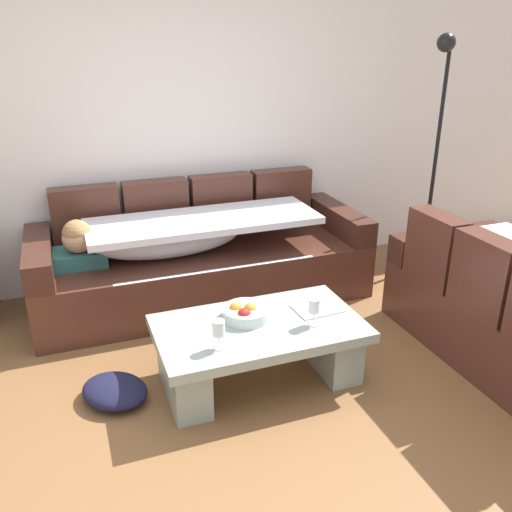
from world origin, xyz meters
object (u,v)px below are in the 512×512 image
at_px(wine_glass_near_left, 219,329).
at_px(open_magazine, 317,308).
at_px(couch_along_wall, 197,259).
at_px(wine_glass_near_right, 314,307).
at_px(crumpled_garment, 115,391).
at_px(coffee_table, 259,345).
at_px(fruit_bowl, 246,313).
at_px(floor_lamp, 436,143).

height_order(wine_glass_near_left, open_magazine, wine_glass_near_left).
bearing_deg(couch_along_wall, wine_glass_near_right, -75.02).
bearing_deg(wine_glass_near_right, wine_glass_near_left, -174.79).
bearing_deg(crumpled_garment, open_magazine, -2.26).
xyz_separation_m(couch_along_wall, coffee_table, (0.06, -1.21, -0.09)).
distance_m(fruit_bowl, crumpled_garment, 0.87).
xyz_separation_m(floor_lamp, crumpled_garment, (-2.77, -0.95, -1.06)).
bearing_deg(coffee_table, open_magazine, 7.19).
xyz_separation_m(fruit_bowl, wine_glass_near_left, (-0.24, -0.25, 0.08)).
bearing_deg(floor_lamp, wine_glass_near_right, -144.60).
xyz_separation_m(wine_glass_near_left, wine_glass_near_right, (0.58, 0.05, 0.00)).
relative_size(couch_along_wall, floor_lamp, 1.29).
xyz_separation_m(wine_glass_near_right, open_magazine, (0.11, 0.17, -0.11)).
xyz_separation_m(fruit_bowl, crumpled_garment, (-0.79, 0.01, -0.36)).
xyz_separation_m(coffee_table, wine_glass_near_right, (0.29, -0.11, 0.26)).
bearing_deg(floor_lamp, wine_glass_near_left, -151.27).
relative_size(coffee_table, wine_glass_near_right, 7.23).
relative_size(open_magazine, floor_lamp, 0.14).
bearing_deg(fruit_bowl, wine_glass_near_right, -30.37).
distance_m(fruit_bowl, wine_glass_near_right, 0.41).
height_order(coffee_table, open_magazine, open_magazine).
bearing_deg(open_magazine, floor_lamp, 29.68).
height_order(coffee_table, fruit_bowl, fruit_bowl).
xyz_separation_m(open_magazine, crumpled_garment, (-1.24, 0.05, -0.33)).
xyz_separation_m(wine_glass_near_left, open_magazine, (0.69, 0.22, -0.11)).
height_order(couch_along_wall, floor_lamp, floor_lamp).
relative_size(wine_glass_near_right, crumpled_garment, 0.42).
relative_size(coffee_table, floor_lamp, 0.62).
distance_m(coffee_table, wine_glass_near_right, 0.41).
bearing_deg(floor_lamp, fruit_bowl, -154.07).
bearing_deg(open_magazine, crumpled_garment, 174.30).
height_order(couch_along_wall, wine_glass_near_right, couch_along_wall).
height_order(open_magazine, floor_lamp, floor_lamp).
xyz_separation_m(coffee_table, fruit_bowl, (-0.05, 0.09, 0.18)).
bearing_deg(wine_glass_near_left, wine_glass_near_right, 5.21).
bearing_deg(floor_lamp, coffee_table, -151.46).
distance_m(coffee_table, crumpled_garment, 0.86).
bearing_deg(wine_glass_near_left, open_magazine, 17.57).
bearing_deg(wine_glass_near_right, floor_lamp, 35.40).
height_order(wine_glass_near_right, crumpled_garment, wine_glass_near_right).
relative_size(fruit_bowl, floor_lamp, 0.14).
height_order(couch_along_wall, open_magazine, couch_along_wall).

